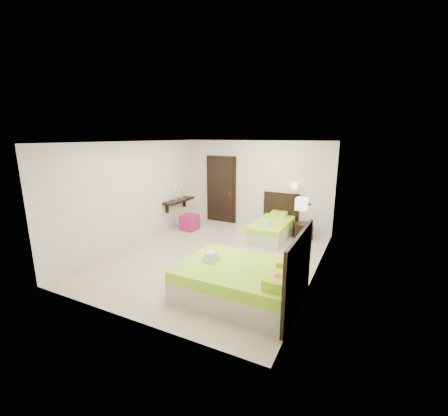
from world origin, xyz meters
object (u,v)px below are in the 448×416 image
at_px(bed_single, 273,227).
at_px(bed_double, 244,279).
at_px(nightstand, 302,231).
at_px(ottoman, 190,222).

height_order(bed_single, bed_double, bed_double).
bearing_deg(bed_double, bed_single, 99.04).
distance_m(nightstand, ottoman, 3.26).
bearing_deg(bed_single, ottoman, -168.67).
distance_m(bed_single, ottoman, 2.45).
xyz_separation_m(bed_double, ottoman, (-2.92, 2.78, -0.08)).
xyz_separation_m(bed_single, nightstand, (0.77, 0.26, -0.06)).
bearing_deg(nightstand, bed_single, 174.13).
distance_m(bed_double, ottoman, 4.04).
height_order(bed_double, ottoman, bed_double).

